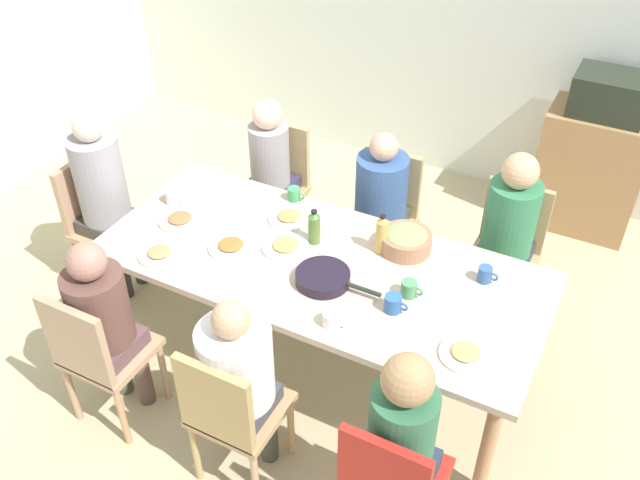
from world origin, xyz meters
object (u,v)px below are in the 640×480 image
at_px(bowl_0, 406,240).
at_px(cup_5, 485,274).
at_px(chair_0, 230,412).
at_px(cup_0, 173,196).
at_px(person_1, 508,228).
at_px(chair_3, 100,218).
at_px(chair_1, 507,248).
at_px(chair_4, 97,353).
at_px(cup_3, 409,289).
at_px(person_3, 103,190).
at_px(person_5, 269,166).
at_px(plate_3, 180,220).
at_px(side_cabinet, 589,171).
at_px(cup_2, 332,319).
at_px(chair_5, 277,181).
at_px(plate_2, 286,246).
at_px(cup_1, 393,304).
at_px(person_0, 238,373).
at_px(person_4, 103,316).
at_px(bottle_1, 314,227).
at_px(cup_4, 294,194).
at_px(bottle_0, 382,235).
at_px(plate_1, 466,354).
at_px(serving_pan, 324,278).
at_px(plate_4, 160,254).
at_px(person_2, 380,198).
at_px(person_6, 402,438).
at_px(dining_table, 320,272).
at_px(chair_2, 384,212).
at_px(microwave, 610,95).
at_px(plate_0, 289,217).
at_px(plate_5, 231,246).

bearing_deg(bowl_0, cup_5, -6.96).
bearing_deg(chair_0, cup_0, 136.17).
height_order(person_1, chair_3, person_1).
relative_size(chair_1, chair_4, 1.00).
bearing_deg(person_1, chair_1, 90.00).
bearing_deg(cup_3, person_3, 179.35).
relative_size(person_5, plate_3, 4.67).
relative_size(cup_3, side_cabinet, 0.13).
height_order(cup_0, cup_2, cup_0).
distance_m(chair_1, chair_5, 1.59).
height_order(chair_1, plate_2, chair_1).
bearing_deg(bowl_0, cup_1, -75.04).
relative_size(person_0, person_4, 0.98).
bearing_deg(chair_4, bottle_1, 56.50).
relative_size(cup_3, bottle_1, 0.55).
bearing_deg(cup_4, bottle_0, -18.14).
bearing_deg(side_cabinet, plate_1, -94.13).
xyz_separation_m(person_1, bowl_0, (-0.44, -0.49, 0.09)).
xyz_separation_m(person_3, serving_pan, (1.57, -0.13, 0.03)).
bearing_deg(chair_5, chair_3, -131.08).
bearing_deg(cup_2, chair_1, 67.56).
bearing_deg(plate_4, person_2, 55.55).
relative_size(chair_0, side_cabinet, 1.00).
bearing_deg(person_2, cup_2, -77.29).
relative_size(person_2, person_4, 0.98).
distance_m(person_3, cup_3, 1.99).
bearing_deg(chair_1, cup_5, -88.35).
distance_m(bottle_0, bottle_1, 0.37).
distance_m(person_6, bowl_0, 1.20).
xyz_separation_m(cup_1, bottle_0, (-0.24, 0.40, 0.07)).
xyz_separation_m(dining_table, chair_1, (0.79, 0.89, -0.17)).
height_order(chair_4, cup_3, chair_4).
xyz_separation_m(chair_3, chair_5, (0.78, 0.89, 0.00)).
relative_size(chair_1, plate_2, 3.49).
xyz_separation_m(chair_2, person_5, (-0.79, -0.09, 0.17)).
height_order(chair_0, microwave, microwave).
bearing_deg(person_3, side_cabinet, 39.68).
relative_size(bottle_0, microwave, 0.49).
bearing_deg(person_0, plate_1, 30.23).
distance_m(person_1, serving_pan, 1.17).
bearing_deg(cup_4, cup_3, -27.22).
distance_m(chair_2, plate_0, 0.76).
relative_size(plate_1, cup_2, 1.96).
xyz_separation_m(person_3, cup_5, (2.29, 0.26, 0.04)).
height_order(plate_0, plate_5, same).
bearing_deg(chair_0, dining_table, 90.00).
bearing_deg(serving_pan, chair_2, 95.01).
distance_m(person_0, person_5, 1.79).
bearing_deg(side_cabinet, person_4, -122.55).
xyz_separation_m(chair_4, cup_0, (-0.23, 0.98, 0.28)).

